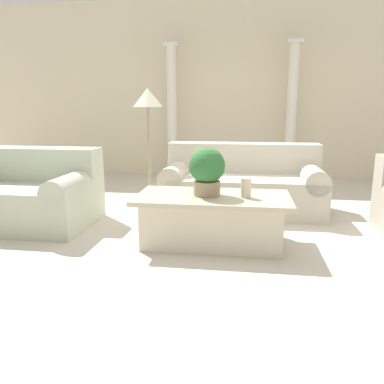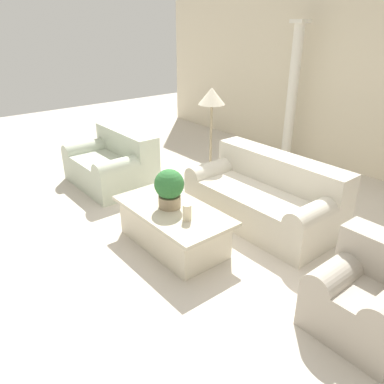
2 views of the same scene
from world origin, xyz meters
The scene contains 10 objects.
ground_plane centered at (0.00, 0.00, 0.00)m, with size 16.00×16.00×0.00m, color beige.
wall_back centered at (0.00, 3.29, 1.60)m, with size 10.00×0.06×3.20m.
sofa_long centered at (0.13, 0.79, 0.33)m, with size 1.93×0.98×0.82m.
loveseat centered at (-2.16, -0.14, 0.34)m, with size 1.36×0.98×0.82m.
coffee_table centered at (-0.13, -0.48, 0.24)m, with size 1.42×0.74×0.46m.
potted_plant centered at (-0.19, -0.48, 0.70)m, with size 0.33×0.33×0.44m.
pillar_candle centered at (0.17, -0.51, 0.55)m, with size 0.09×0.09×0.18m.
floor_lamp centered at (-1.11, 0.95, 1.31)m, with size 0.38×0.38×1.51m.
column_left centered at (-1.18, 2.91, 1.22)m, with size 0.25×0.25×2.38m.
column_right centered at (0.92, 2.91, 1.22)m, with size 0.25×0.25×2.38m.
Camera 1 is at (0.16, -3.85, 1.24)m, focal length 35.00 mm.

